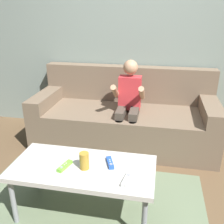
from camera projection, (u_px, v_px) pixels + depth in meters
wall_back at (144, 27)px, 2.88m from camera, size 4.16×0.05×2.50m
couch at (125, 118)px, 2.91m from camera, size 1.97×0.80×0.83m
person_seated_on_couch at (129, 102)px, 2.64m from camera, size 0.32×0.40×0.97m
coffee_table at (83, 171)px, 1.82m from camera, size 1.02×0.48×0.41m
area_rug at (85, 211)px, 1.96m from camera, size 1.83×1.26×0.01m
game_remote_lime_near_edge at (65, 166)px, 1.78m from camera, size 0.07×0.14×0.03m
game_remote_blue_center at (110, 163)px, 1.82m from camera, size 0.08×0.14×0.03m
game_remote_white_far_corner at (127, 180)px, 1.64m from camera, size 0.06×0.14×0.03m
soda_can at (84, 161)px, 1.76m from camera, size 0.07×0.07×0.12m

